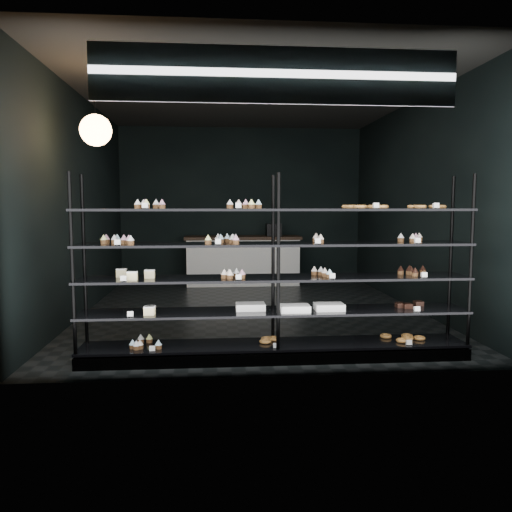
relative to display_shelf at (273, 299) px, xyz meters
name	(u,v)px	position (x,y,z in m)	size (l,w,h in m)	color
room	(252,205)	(-0.03, 2.45, 0.97)	(5.01, 6.01, 3.20)	black
display_shelf	(273,299)	(0.00, 0.00, 0.00)	(4.00, 0.50, 1.91)	black
signage	(277,76)	(-0.03, -0.48, 2.12)	(3.30, 0.05, 0.50)	#0E0B3B
pendant_lamp	(96,130)	(-1.94, 0.90, 1.82)	(0.36, 0.36, 0.91)	black
service_counter	(243,260)	(-0.03, 4.95, -0.13)	(2.32, 0.65, 1.23)	silver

